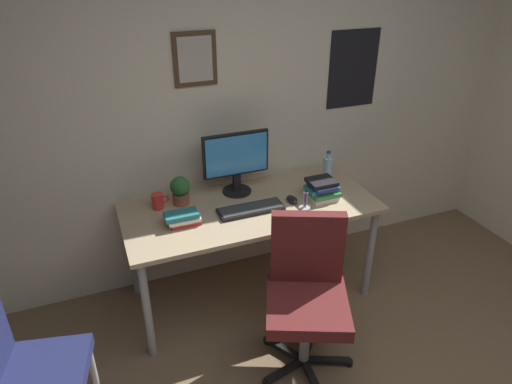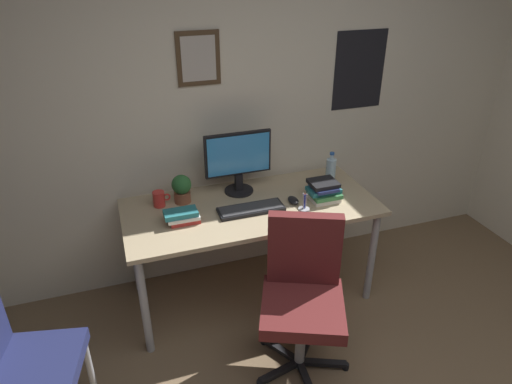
{
  "view_description": "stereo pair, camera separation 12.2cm",
  "coord_description": "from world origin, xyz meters",
  "px_view_note": "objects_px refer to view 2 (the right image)",
  "views": [
    {
      "loc": [
        -1.13,
        -0.76,
        2.24
      ],
      "look_at": [
        -0.19,
        1.6,
        0.89
      ],
      "focal_mm": 32.1,
      "sensor_mm": 36.0,
      "label": 1
    },
    {
      "loc": [
        -1.01,
        -0.8,
        2.24
      ],
      "look_at": [
        -0.19,
        1.6,
        0.89
      ],
      "focal_mm": 32.1,
      "sensor_mm": 36.0,
      "label": 2
    }
  ],
  "objects_px": {
    "book_stack_right": "(324,191)",
    "book_stack_left": "(183,216)",
    "coffee_mug_near": "(159,199)",
    "side_chair": "(18,359)",
    "potted_plant": "(182,188)",
    "pen_cup": "(304,214)",
    "office_chair": "(303,290)",
    "keyboard": "(251,209)",
    "monitor": "(238,160)",
    "water_bottle": "(331,172)",
    "computer_mouse": "(293,200)"
  },
  "relations": [
    {
      "from": "book_stack_right",
      "to": "book_stack_left",
      "type": "bearing_deg",
      "value": 178.44
    },
    {
      "from": "coffee_mug_near",
      "to": "side_chair",
      "type": "bearing_deg",
      "value": -134.2
    },
    {
      "from": "potted_plant",
      "to": "pen_cup",
      "type": "height_order",
      "value": "pen_cup"
    },
    {
      "from": "book_stack_right",
      "to": "office_chair",
      "type": "bearing_deg",
      "value": -124.5
    },
    {
      "from": "office_chair",
      "to": "keyboard",
      "type": "xyz_separation_m",
      "value": [
        -0.12,
        0.59,
        0.23
      ]
    },
    {
      "from": "pen_cup",
      "to": "book_stack_right",
      "type": "distance_m",
      "value": 0.33
    },
    {
      "from": "monitor",
      "to": "book_stack_right",
      "type": "height_order",
      "value": "monitor"
    },
    {
      "from": "office_chair",
      "to": "water_bottle",
      "type": "height_order",
      "value": "water_bottle"
    },
    {
      "from": "book_stack_left",
      "to": "coffee_mug_near",
      "type": "bearing_deg",
      "value": 113.04
    },
    {
      "from": "pen_cup",
      "to": "book_stack_right",
      "type": "bearing_deg",
      "value": 41.3
    },
    {
      "from": "side_chair",
      "to": "computer_mouse",
      "type": "relative_size",
      "value": 7.95
    },
    {
      "from": "keyboard",
      "to": "pen_cup",
      "type": "distance_m",
      "value": 0.36
    },
    {
      "from": "potted_plant",
      "to": "keyboard",
      "type": "bearing_deg",
      "value": -33.22
    },
    {
      "from": "water_bottle",
      "to": "coffee_mug_near",
      "type": "bearing_deg",
      "value": 175.73
    },
    {
      "from": "side_chair",
      "to": "pen_cup",
      "type": "relative_size",
      "value": 4.38
    },
    {
      "from": "water_bottle",
      "to": "monitor",
      "type": "bearing_deg",
      "value": 169.81
    },
    {
      "from": "side_chair",
      "to": "keyboard",
      "type": "distance_m",
      "value": 1.52
    },
    {
      "from": "monitor",
      "to": "potted_plant",
      "type": "height_order",
      "value": "monitor"
    },
    {
      "from": "office_chair",
      "to": "pen_cup",
      "type": "relative_size",
      "value": 4.75
    },
    {
      "from": "monitor",
      "to": "side_chair",
      "type": "bearing_deg",
      "value": -147.6
    },
    {
      "from": "potted_plant",
      "to": "book_stack_right",
      "type": "bearing_deg",
      "value": -17.13
    },
    {
      "from": "side_chair",
      "to": "water_bottle",
      "type": "distance_m",
      "value": 2.19
    },
    {
      "from": "keyboard",
      "to": "book_stack_left",
      "type": "relative_size",
      "value": 2.01
    },
    {
      "from": "keyboard",
      "to": "computer_mouse",
      "type": "relative_size",
      "value": 3.91
    },
    {
      "from": "water_bottle",
      "to": "book_stack_right",
      "type": "xyz_separation_m",
      "value": [
        -0.14,
        -0.19,
        -0.04
      ]
    },
    {
      "from": "side_chair",
      "to": "computer_mouse",
      "type": "height_order",
      "value": "side_chair"
    },
    {
      "from": "office_chair",
      "to": "pen_cup",
      "type": "xyz_separation_m",
      "value": [
        0.15,
        0.36,
        0.27
      ]
    },
    {
      "from": "computer_mouse",
      "to": "monitor",
      "type": "bearing_deg",
      "value": 137.49
    },
    {
      "from": "computer_mouse",
      "to": "water_bottle",
      "type": "relative_size",
      "value": 0.44
    },
    {
      "from": "potted_plant",
      "to": "computer_mouse",
      "type": "bearing_deg",
      "value": -19.74
    },
    {
      "from": "coffee_mug_near",
      "to": "potted_plant",
      "type": "xyz_separation_m",
      "value": [
        0.15,
        0.0,
        0.05
      ]
    },
    {
      "from": "potted_plant",
      "to": "coffee_mug_near",
      "type": "bearing_deg",
      "value": -178.41
    },
    {
      "from": "monitor",
      "to": "keyboard",
      "type": "height_order",
      "value": "monitor"
    },
    {
      "from": "book_stack_left",
      "to": "book_stack_right",
      "type": "bearing_deg",
      "value": -1.56
    },
    {
      "from": "monitor",
      "to": "pen_cup",
      "type": "bearing_deg",
      "value": -63.05
    },
    {
      "from": "keyboard",
      "to": "pen_cup",
      "type": "height_order",
      "value": "pen_cup"
    },
    {
      "from": "monitor",
      "to": "keyboard",
      "type": "distance_m",
      "value": 0.36
    },
    {
      "from": "side_chair",
      "to": "book_stack_right",
      "type": "relative_size",
      "value": 4.11
    },
    {
      "from": "side_chair",
      "to": "coffee_mug_near",
      "type": "xyz_separation_m",
      "value": [
        0.82,
        0.85,
        0.29
      ]
    },
    {
      "from": "potted_plant",
      "to": "book_stack_left",
      "type": "bearing_deg",
      "value": -100.47
    },
    {
      "from": "keyboard",
      "to": "book_stack_right",
      "type": "bearing_deg",
      "value": -2.17
    },
    {
      "from": "coffee_mug_near",
      "to": "pen_cup",
      "type": "bearing_deg",
      "value": -30.99
    },
    {
      "from": "computer_mouse",
      "to": "potted_plant",
      "type": "xyz_separation_m",
      "value": [
        -0.7,
        0.25,
        0.09
      ]
    },
    {
      "from": "side_chair",
      "to": "monitor",
      "type": "bearing_deg",
      "value": 32.4
    },
    {
      "from": "pen_cup",
      "to": "book_stack_left",
      "type": "xyz_separation_m",
      "value": [
        -0.71,
        0.24,
        -0.01
      ]
    },
    {
      "from": "pen_cup",
      "to": "side_chair",
      "type": "bearing_deg",
      "value": -167.7
    },
    {
      "from": "side_chair",
      "to": "pen_cup",
      "type": "xyz_separation_m",
      "value": [
        1.64,
        0.36,
        0.29
      ]
    },
    {
      "from": "computer_mouse",
      "to": "book_stack_left",
      "type": "height_order",
      "value": "book_stack_left"
    },
    {
      "from": "side_chair",
      "to": "coffee_mug_near",
      "type": "height_order",
      "value": "side_chair"
    },
    {
      "from": "pen_cup",
      "to": "computer_mouse",
      "type": "bearing_deg",
      "value": 81.84
    }
  ]
}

